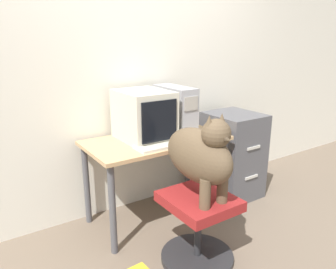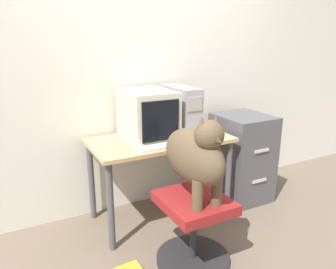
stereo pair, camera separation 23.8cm
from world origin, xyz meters
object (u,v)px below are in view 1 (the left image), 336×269
(filing_cabinet, at_px, (233,155))
(keyboard, at_px, (164,144))
(pc_tower, at_px, (175,110))
(dog, at_px, (201,154))
(office_chair, at_px, (198,226))
(crt_monitor, at_px, (144,115))

(filing_cabinet, bearing_deg, keyboard, -169.39)
(keyboard, xyz_separation_m, filing_cabinet, (0.92, 0.17, -0.32))
(pc_tower, height_order, dog, pc_tower)
(dog, bearing_deg, filing_cabinet, 33.96)
(keyboard, xyz_separation_m, office_chair, (-0.02, -0.45, -0.46))
(keyboard, bearing_deg, filing_cabinet, 10.61)
(crt_monitor, distance_m, pc_tower, 0.33)
(crt_monitor, distance_m, dog, 0.71)
(office_chair, bearing_deg, keyboard, 87.52)
(pc_tower, height_order, keyboard, pc_tower)
(pc_tower, relative_size, keyboard, 0.99)
(office_chair, bearing_deg, filing_cabinet, 33.78)
(pc_tower, bearing_deg, dog, -113.02)
(keyboard, height_order, filing_cabinet, filing_cabinet)
(pc_tower, bearing_deg, office_chair, -113.14)
(keyboard, distance_m, filing_cabinet, 0.98)
(dog, bearing_deg, keyboard, 87.55)
(crt_monitor, bearing_deg, office_chair, -88.93)
(crt_monitor, bearing_deg, filing_cabinet, -4.49)
(keyboard, bearing_deg, dog, -92.45)
(pc_tower, height_order, office_chair, pc_tower)
(keyboard, relative_size, office_chair, 0.89)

